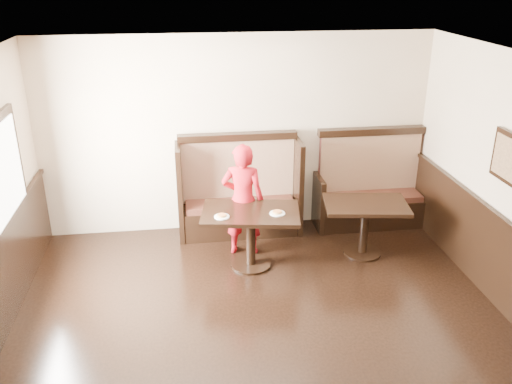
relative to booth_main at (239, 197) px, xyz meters
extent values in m
plane|color=#C5AF8F|center=(0.00, 0.20, 0.87)|extent=(5.50, 0.00, 5.50)
plane|color=white|center=(0.00, -3.30, 2.27)|extent=(7.00, 7.00, 0.00)
cube|color=white|center=(-2.69, -1.40, 1.02)|extent=(0.01, 1.30, 1.00)
cube|color=black|center=(2.71, -2.10, 1.17)|extent=(0.04, 0.70, 0.55)
cube|color=olive|center=(2.69, -2.10, 1.17)|extent=(0.01, 0.60, 0.45)
cube|color=black|center=(0.00, -0.08, -0.32)|extent=(1.60, 0.50, 0.42)
cube|color=#3E1D13|center=(0.00, -0.08, -0.07)|extent=(1.54, 0.46, 0.09)
cube|color=#4B0F18|center=(0.00, 0.13, 0.37)|extent=(1.60, 0.12, 0.92)
cube|color=black|center=(0.00, 0.13, 0.87)|extent=(1.68, 0.16, 0.10)
cube|color=black|center=(-0.84, 0.02, 0.15)|extent=(0.07, 0.72, 1.36)
cube|color=black|center=(0.84, 0.02, 0.15)|extent=(0.07, 0.72, 1.36)
cube|color=black|center=(1.95, -0.08, -0.32)|extent=(1.50, 0.50, 0.42)
cube|color=#3E1D13|center=(1.95, -0.08, -0.07)|extent=(1.44, 0.46, 0.09)
cube|color=#4B0F18|center=(1.95, 0.13, 0.37)|extent=(1.50, 0.12, 0.92)
cube|color=black|center=(1.95, 0.13, 0.87)|extent=(1.58, 0.16, 0.10)
cube|color=black|center=(1.16, 0.02, -0.13)|extent=(0.07, 0.72, 0.80)
cube|color=black|center=(2.74, 0.02, -0.13)|extent=(0.07, 0.72, 0.80)
cube|color=black|center=(0.03, -1.02, 0.22)|extent=(1.32, 0.94, 0.05)
cylinder|color=black|center=(0.03, -1.02, -0.16)|extent=(0.12, 0.12, 0.71)
cylinder|color=black|center=(0.03, -1.02, -0.51)|extent=(0.53, 0.53, 0.03)
cube|color=black|center=(1.57, -0.91, 0.19)|extent=(1.16, 0.85, 0.05)
cylinder|color=black|center=(1.57, -0.91, -0.18)|extent=(0.12, 0.12, 0.68)
cylinder|color=black|center=(1.57, -0.91, -0.51)|extent=(0.51, 0.51, 0.03)
imported|color=#A3111A|center=(-0.02, -0.65, 0.24)|extent=(0.64, 0.50, 1.54)
cylinder|color=white|center=(-0.34, -1.14, 0.25)|extent=(0.19, 0.19, 0.01)
cylinder|color=tan|center=(-0.34, -1.14, 0.27)|extent=(0.12, 0.12, 0.02)
cylinder|color=#EABA54|center=(-0.34, -1.14, 0.28)|extent=(0.10, 0.10, 0.01)
cylinder|color=white|center=(0.35, -1.13, 0.25)|extent=(0.19, 0.19, 0.01)
cylinder|color=tan|center=(0.35, -1.13, 0.27)|extent=(0.12, 0.12, 0.02)
cylinder|color=#EABA54|center=(0.35, -1.13, 0.28)|extent=(0.10, 0.10, 0.01)
camera|label=1|loc=(-0.74, -7.11, 3.09)|focal=38.00mm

